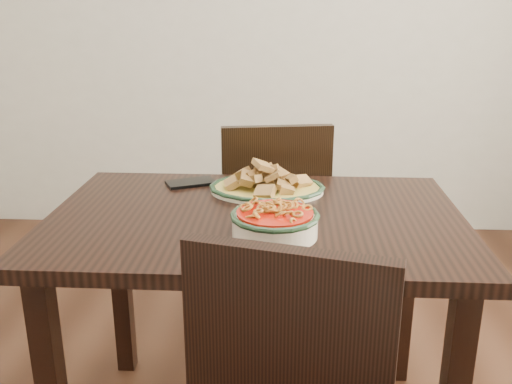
# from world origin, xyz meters

# --- Properties ---
(wall_back) EXTENTS (3.50, 0.10, 2.60)m
(wall_back) POSITION_xyz_m (0.00, 1.75, 1.30)
(wall_back) COLOR beige
(wall_back) RESTS_ON ground
(dining_table) EXTENTS (1.17, 0.78, 0.75)m
(dining_table) POSITION_xyz_m (0.04, -0.07, 0.65)
(dining_table) COLOR black
(dining_table) RESTS_ON ground
(chair_far) EXTENTS (0.48, 0.48, 0.89)m
(chair_far) POSITION_xyz_m (0.07, 0.60, 0.50)
(chair_far) COLOR black
(chair_far) RESTS_ON ground
(fish_plate) EXTENTS (0.36, 0.28, 0.11)m
(fish_plate) POSITION_xyz_m (0.07, 0.14, 0.79)
(fish_plate) COLOR white
(fish_plate) RESTS_ON dining_table
(noodle_bowl) EXTENTS (0.23, 0.23, 0.08)m
(noodle_bowl) POSITION_xyz_m (0.10, -0.22, 0.79)
(noodle_bowl) COLOR beige
(noodle_bowl) RESTS_ON dining_table
(smartphone) EXTENTS (0.18, 0.14, 0.01)m
(smartphone) POSITION_xyz_m (-0.19, 0.21, 0.76)
(smartphone) COLOR black
(smartphone) RESTS_ON dining_table
(napkin) EXTENTS (0.14, 0.13, 0.01)m
(napkin) POSITION_xyz_m (0.12, 0.25, 0.76)
(napkin) COLOR maroon
(napkin) RESTS_ON dining_table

